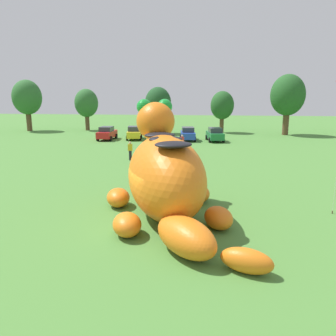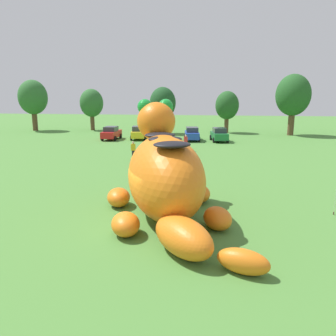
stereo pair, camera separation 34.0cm
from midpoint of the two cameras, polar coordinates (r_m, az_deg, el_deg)
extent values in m
plane|color=#4C8438|center=(16.01, -4.85, -9.50)|extent=(160.00, 160.00, 0.00)
ellipsoid|color=orange|center=(16.43, -0.99, -1.51)|extent=(5.55, 7.88, 4.01)
ellipsoid|color=orange|center=(19.00, -2.62, 7.84)|extent=(2.72, 2.86, 2.12)
sphere|color=green|center=(19.19, -4.54, 10.23)|extent=(0.85, 0.85, 0.85)
sphere|color=green|center=(19.36, -1.05, 10.29)|extent=(0.85, 0.85, 0.85)
ellipsoid|color=black|center=(17.65, -1.92, 5.56)|extent=(1.92, 1.71, 0.27)
ellipsoid|color=black|center=(16.08, -1.01, 4.89)|extent=(1.92, 1.71, 0.27)
ellipsoid|color=black|center=(14.35, 0.23, 3.96)|extent=(1.92, 1.71, 0.27)
ellipsoid|color=orange|center=(18.51, -8.88, -4.93)|extent=(1.69, 2.01, 0.98)
ellipsoid|color=orange|center=(19.16, 4.60, -4.20)|extent=(1.69, 2.01, 0.98)
ellipsoid|color=orange|center=(14.81, -7.56, -9.39)|extent=(1.69, 2.01, 0.98)
ellipsoid|color=orange|center=(15.56, 7.86, -8.30)|extent=(1.69, 2.01, 0.98)
ellipsoid|color=orange|center=(13.04, 2.24, -11.41)|extent=(3.23, 3.53, 1.41)
ellipsoid|color=orange|center=(12.17, 12.27, -14.97)|extent=(2.03, 1.46, 0.86)
cube|color=red|center=(45.22, -10.42, 5.61)|extent=(1.74, 4.12, 0.80)
cube|color=#2D333D|center=(45.00, -10.51, 6.47)|extent=(1.51, 1.98, 0.60)
cylinder|color=black|center=(46.73, -10.94, 5.31)|extent=(0.25, 0.64, 0.64)
cylinder|color=black|center=(46.23, -8.92, 5.31)|extent=(0.25, 0.64, 0.64)
cylinder|color=black|center=(44.33, -11.94, 4.89)|extent=(0.25, 0.64, 0.64)
cylinder|color=black|center=(43.81, -9.83, 4.89)|extent=(0.25, 0.64, 0.64)
cube|color=yellow|center=(45.14, -5.90, 5.74)|extent=(2.27, 4.30, 0.80)
cube|color=#2D333D|center=(44.91, -5.93, 6.60)|extent=(1.76, 2.16, 0.60)
cylinder|color=black|center=(46.51, -6.83, 5.42)|extent=(0.33, 0.67, 0.64)
cylinder|color=black|center=(46.39, -4.73, 5.45)|extent=(0.33, 0.67, 0.64)
cylinder|color=black|center=(44.00, -7.11, 5.01)|extent=(0.33, 0.67, 0.64)
cylinder|color=black|center=(43.87, -4.89, 5.04)|extent=(0.33, 0.67, 0.64)
cube|color=orange|center=(43.78, -1.64, 5.59)|extent=(2.02, 4.22, 0.80)
cube|color=#2D333D|center=(43.55, -1.66, 6.48)|extent=(1.65, 2.08, 0.60)
cylinder|color=black|center=(45.15, -2.61, 5.28)|extent=(0.29, 0.66, 0.64)
cylinder|color=black|center=(45.04, -0.45, 5.28)|extent=(0.29, 0.66, 0.64)
cylinder|color=black|center=(42.63, -2.89, 4.85)|extent=(0.29, 0.66, 0.64)
cylinder|color=black|center=(42.52, -0.60, 4.85)|extent=(0.29, 0.66, 0.64)
cube|color=#2347B7|center=(43.85, 3.12, 5.59)|extent=(2.17, 4.27, 0.80)
cube|color=#2D333D|center=(43.62, 3.14, 6.48)|extent=(1.72, 2.13, 0.60)
cylinder|color=black|center=(45.12, 1.94, 5.28)|extent=(0.31, 0.66, 0.64)
cylinder|color=black|center=(45.21, 4.10, 5.27)|extent=(0.31, 0.66, 0.64)
cylinder|color=black|center=(42.60, 2.06, 4.85)|extent=(0.31, 0.66, 0.64)
cylinder|color=black|center=(42.70, 4.35, 4.84)|extent=(0.31, 0.66, 0.64)
cube|color=#1E7238|center=(43.52, 7.66, 5.44)|extent=(2.32, 4.31, 0.80)
cube|color=#2D333D|center=(43.30, 7.72, 6.34)|extent=(1.78, 2.18, 0.60)
cylinder|color=black|center=(44.68, 6.29, 5.14)|extent=(0.34, 0.67, 0.64)
cylinder|color=black|center=(44.97, 8.44, 5.13)|extent=(0.34, 0.67, 0.64)
cylinder|color=black|center=(42.19, 6.80, 4.70)|extent=(0.34, 0.67, 0.64)
cylinder|color=black|center=(42.49, 9.07, 4.68)|extent=(0.34, 0.67, 0.64)
cylinder|color=brown|center=(59.34, -22.46, 7.15)|extent=(0.81, 0.81, 2.83)
ellipsoid|color=#2D662D|center=(59.17, -22.77, 10.91)|extent=(4.53, 4.53, 5.44)
cylinder|color=brown|center=(57.44, -13.56, 7.35)|extent=(0.67, 0.67, 2.34)
ellipsoid|color=#2D662D|center=(57.26, -13.73, 10.57)|extent=(3.75, 3.75, 4.50)
cylinder|color=brown|center=(51.37, -1.84, 7.16)|extent=(0.69, 0.69, 2.42)
ellipsoid|color=#1E4C23|center=(51.17, -1.87, 10.88)|extent=(3.87, 3.87, 4.64)
cylinder|color=brown|center=(53.22, 8.81, 7.10)|extent=(0.63, 0.63, 2.21)
ellipsoid|color=#235623|center=(53.03, 8.92, 10.38)|extent=(3.54, 3.54, 4.24)
cylinder|color=brown|center=(52.42, 18.98, 6.94)|extent=(0.87, 0.87, 3.03)
ellipsoid|color=#235623|center=(52.23, 19.30, 11.51)|extent=(4.85, 4.85, 5.82)
cylinder|color=black|center=(31.00, -6.66, 2.11)|extent=(0.26, 0.26, 0.88)
cube|color=gold|center=(30.88, -6.69, 3.46)|extent=(0.38, 0.22, 0.60)
sphere|color=tan|center=(30.81, -6.71, 4.23)|extent=(0.22, 0.22, 0.22)
cylinder|color=#2D334C|center=(35.85, 2.12, 3.60)|extent=(0.26, 0.26, 0.88)
cube|color=red|center=(35.75, 2.13, 4.77)|extent=(0.38, 0.22, 0.60)
sphere|color=tan|center=(35.69, 2.14, 5.44)|extent=(0.22, 0.22, 0.22)
cylinder|color=brown|center=(19.17, 25.44, -6.72)|extent=(0.06, 0.06, 0.15)
camera|label=1|loc=(0.17, -90.56, -0.12)|focal=36.27mm
camera|label=2|loc=(0.17, 89.44, 0.12)|focal=36.27mm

